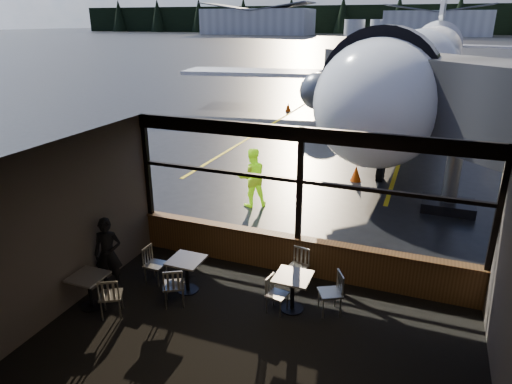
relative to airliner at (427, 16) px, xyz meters
The scene contains 31 objects.
ground_plane 99.95m from the airliner, 90.91° to the left, with size 520.00×520.00×0.00m, color black.
carpet_floor 24.00m from the airliner, 93.90° to the right, with size 8.00×6.00×0.01m, color black.
ceiling 23.40m from the airliner, 93.90° to the right, with size 8.00×6.00×0.04m, color #38332D.
wall_left 24.24m from the airliner, 103.52° to the right, with size 0.04×6.00×3.50m, color #4F453F.
window_sill 20.99m from the airliner, 94.48° to the right, with size 8.00×0.28×0.90m, color #543419.
window_header 20.44m from the airliner, 94.48° to the right, with size 8.00×0.18×0.30m, color black.
mullion_left 21.29m from the airliner, 105.30° to the right, with size 0.12×0.12×2.60m, color black.
mullion_centre 20.61m from the airliner, 94.48° to the right, with size 0.12×0.12×2.60m, color black.
mullion_right 20.69m from the airliner, 83.33° to the right, with size 0.12×0.12×2.60m, color black.
window_transom 20.60m from the airliner, 94.48° to the right, with size 8.00×0.10×0.08m, color black.
airliner is the anchor object (origin of this frame).
jet_bridge 15.23m from the airliner, 82.21° to the right, with size 9.47×11.58×5.05m, color #2A2A2D, non-canonical shape.
cafe_table_near 22.38m from the airliner, 93.33° to the right, with size 0.72×0.72×0.79m, color #AAA59C, non-canonical shape.
cafe_table_mid 22.79m from the airliner, 99.40° to the right, with size 0.71×0.71×0.78m, color gray, non-canonical shape.
cafe_table_left 24.29m from the airliner, 102.65° to the right, with size 0.67×0.67×0.74m, color #9A948E, non-canonical shape.
chair_near_e 22.17m from the airliner, 91.40° to the right, with size 0.50×0.50×0.91m, color #B9B4A7, non-canonical shape.
chair_near_w 22.58m from the airliner, 93.99° to the right, with size 0.44×0.44×0.80m, color #B9B3A7, non-canonical shape.
chair_near_n 21.47m from the airliner, 93.94° to the right, with size 0.48×0.48×0.87m, color #B8B2A6, non-canonical shape.
chair_mid_s 23.30m from the airliner, 99.16° to the right, with size 0.50×0.50×0.91m, color #BCB6AA, non-canonical shape.
chair_mid_w 22.87m from the airliner, 101.55° to the right, with size 0.48×0.48×0.88m, color beige, non-canonical shape.
chair_left_s 24.22m from the airliner, 101.21° to the right, with size 0.49×0.49×0.90m, color beige, non-canonical shape.
passenger 23.46m from the airliner, 103.33° to the right, with size 0.60×0.40×1.65m, color black.
ground_crew 17.87m from the airliner, 103.88° to the right, with size 0.92×0.72×1.89m, color #BFF219.
cone_nose 14.28m from the airliner, 96.12° to the right, with size 0.41×0.41×0.57m, color #F73F07.
cone_wing 9.69m from the airliner, behind, with size 0.38×0.38×0.53m, color #F34107.
hangar_left 175.07m from the airliner, 114.14° to the left, with size 45.00×18.00×11.00m, color silver, non-canonical shape.
hangar_mid 164.78m from the airliner, 90.55° to the left, with size 38.00×15.00×10.00m, color silver, non-canonical shape.
fuel_tank_a 164.85m from the airliner, 101.05° to the left, with size 8.00×8.00×6.00m, color silver.
fuel_tank_b 163.22m from the airliner, 97.60° to the left, with size 8.00×8.00×6.00m, color silver.
fuel_tank_c 162.21m from the airliner, 94.10° to the left, with size 8.00×8.00×6.00m, color silver.
treeline 189.77m from the airliner, 90.48° to the left, with size 360.00×3.00×12.00m, color black.
Camera 1 is at (2.51, -9.15, 5.60)m, focal length 32.00 mm.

